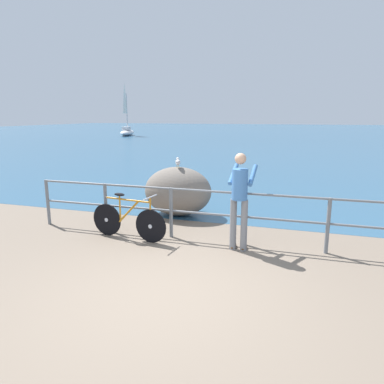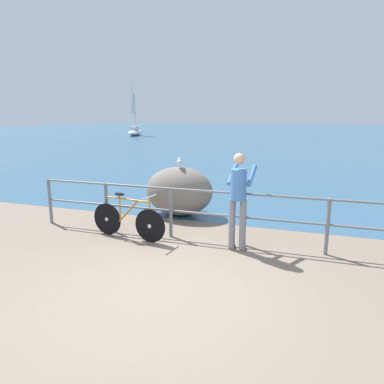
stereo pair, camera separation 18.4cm
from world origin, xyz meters
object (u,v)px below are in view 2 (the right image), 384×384
at_px(breakwater_boulder_main, 179,191).
at_px(person_at_railing, 238,197).
at_px(bicycle, 128,219).
at_px(seagull, 179,162).
at_px(sailboat, 135,130).

bearing_deg(breakwater_boulder_main, person_at_railing, -45.44).
distance_m(bicycle, breakwater_boulder_main, 1.97).
relative_size(seagull, sailboat, 0.06).
xyz_separation_m(breakwater_boulder_main, sailboat, (-17.02, 30.30, 0.11)).
height_order(seagull, sailboat, sailboat).
bearing_deg(breakwater_boulder_main, sailboat, 119.32).
height_order(person_at_railing, seagull, person_at_railing).
height_order(breakwater_boulder_main, sailboat, sailboat).
bearing_deg(sailboat, person_at_railing, -163.36).
height_order(bicycle, seagull, seagull).
bearing_deg(seagull, breakwater_boulder_main, 2.79).
relative_size(bicycle, seagull, 4.98).
distance_m(breakwater_boulder_main, sailboat, 34.75).
xyz_separation_m(breakwater_boulder_main, seagull, (0.04, -0.09, 0.74)).
relative_size(breakwater_boulder_main, sailboat, 0.27).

